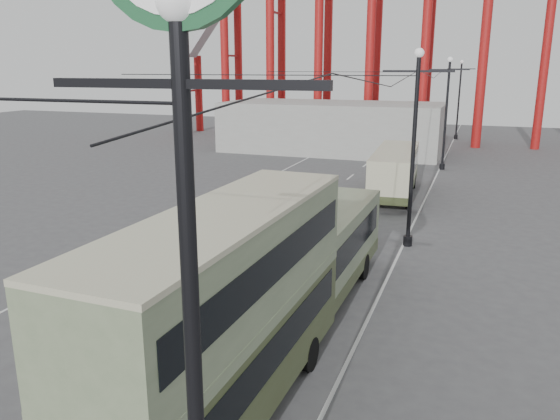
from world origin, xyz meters
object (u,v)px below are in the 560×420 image
at_px(lamp_post_near, 183,127).
at_px(pedestrian, 185,289).
at_px(single_decker_cream, 395,170).
at_px(double_decker_bus, 228,306).
at_px(single_decker_green, 310,260).

distance_m(lamp_post_near, pedestrian, 14.23).
bearing_deg(single_decker_cream, pedestrian, -104.80).
height_order(double_decker_bus, single_decker_green, double_decker_bus).
height_order(double_decker_bus, pedestrian, double_decker_bus).
relative_size(double_decker_bus, single_decker_cream, 0.98).
distance_m(single_decker_green, single_decker_cream, 19.04).
bearing_deg(single_decker_green, single_decker_cream, 90.48).
bearing_deg(pedestrian, lamp_post_near, 91.61).
xyz_separation_m(double_decker_bus, pedestrian, (-4.08, 4.90, -2.11)).
bearing_deg(double_decker_bus, pedestrian, 131.04).
relative_size(single_decker_green, single_decker_cream, 1.13).
bearing_deg(single_decker_green, pedestrian, -154.17).
height_order(lamp_post_near, single_decker_cream, lamp_post_near).
height_order(single_decker_green, single_decker_cream, single_decker_green).
xyz_separation_m(single_decker_cream, pedestrian, (-4.08, -20.93, -0.89)).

